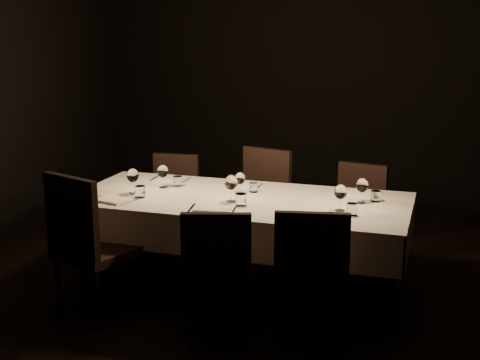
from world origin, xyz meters
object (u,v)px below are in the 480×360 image
(chair_near_right, at_px, (311,273))
(chair_far_left, at_px, (173,198))
(dining_table, at_px, (240,207))
(chair_near_left, at_px, (89,240))
(chair_far_right, at_px, (357,211))
(chair_far_center, at_px, (260,200))
(chair_near_center, at_px, (217,269))

(chair_near_right, height_order, chair_far_left, chair_near_right)
(dining_table, height_order, chair_near_right, chair_near_right)
(chair_near_left, relative_size, chair_far_right, 1.19)
(chair_far_left, bearing_deg, chair_near_left, -95.76)
(chair_near_left, bearing_deg, chair_far_center, -97.45)
(dining_table, relative_size, chair_near_right, 2.65)
(dining_table, distance_m, chair_far_center, 0.81)
(chair_far_right, bearing_deg, chair_far_center, -166.43)
(chair_near_right, distance_m, chair_far_center, 1.72)
(chair_near_center, bearing_deg, chair_far_left, -74.50)
(chair_near_right, relative_size, chair_far_right, 1.07)
(dining_table, bearing_deg, chair_near_left, -140.11)
(chair_far_left, height_order, chair_far_center, chair_far_center)
(chair_near_right, distance_m, chair_far_right, 1.58)
(chair_far_left, bearing_deg, dining_table, -47.63)
(chair_near_right, bearing_deg, chair_far_center, -73.94)
(chair_near_right, bearing_deg, dining_table, -57.17)
(chair_near_left, bearing_deg, chair_near_center, -165.14)
(chair_far_center, bearing_deg, chair_near_left, -102.81)
(chair_near_left, bearing_deg, chair_far_left, -69.29)
(dining_table, relative_size, chair_far_left, 2.88)
(chair_far_left, relative_size, chair_far_right, 0.99)
(chair_near_left, distance_m, chair_near_center, 0.99)
(chair_near_right, bearing_deg, chair_near_center, -2.56)
(chair_near_right, bearing_deg, chair_far_right, -103.23)
(chair_near_left, bearing_deg, chair_far_right, -116.22)
(dining_table, xyz_separation_m, chair_far_left, (-0.88, 0.78, -0.20))
(dining_table, distance_m, chair_near_center, 0.86)
(chair_far_right, bearing_deg, chair_near_left, -125.33)
(chair_near_left, xyz_separation_m, chair_near_right, (1.58, -0.01, -0.05))
(dining_table, height_order, chair_far_left, chair_far_left)
(chair_far_center, bearing_deg, dining_table, -70.10)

